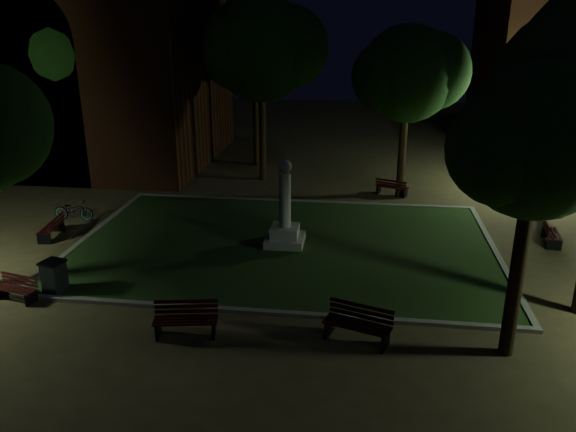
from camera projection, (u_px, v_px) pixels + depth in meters
name	position (u px, v px, depth m)	size (l,w,h in m)	color
ground	(277.00, 268.00, 18.99)	(80.00, 80.00, 0.00)	#4E4229
lawn	(285.00, 245.00, 20.84)	(15.00, 10.00, 0.08)	#233E18
lawn_kerb	(285.00, 244.00, 20.84)	(15.40, 10.40, 0.12)	slate
monument	(285.00, 221.00, 20.53)	(1.40, 1.40, 3.20)	#A8A59A
building_main	(32.00, 28.00, 31.31)	(20.00, 12.00, 15.00)	#442112
tree_north_wl	(263.00, 49.00, 27.02)	(6.16, 5.03, 9.04)	black
tree_north_er	(410.00, 74.00, 24.64)	(5.25, 4.28, 7.78)	black
tree_ne	(557.00, 95.00, 22.99)	(4.64, 3.79, 6.89)	black
tree_se	(541.00, 142.00, 12.39)	(4.34, 3.54, 7.22)	black
tree_nw	(78.00, 52.00, 27.84)	(6.35, 5.19, 8.95)	black
tree_far_north	(257.00, 40.00, 29.74)	(5.94, 4.85, 9.25)	black
lamppost_nw	(85.00, 118.00, 28.04)	(1.18, 0.28, 4.61)	black
lamppost_ne	(540.00, 135.00, 25.98)	(1.18, 0.28, 4.00)	black
bench_near_left	(186.00, 320.00, 14.92)	(1.77, 0.88, 0.93)	black
bench_near_right	(358.00, 325.00, 14.64)	(1.86, 1.14, 0.97)	black
bench_west_near	(16.00, 289.00, 16.79)	(1.43, 0.77, 0.75)	black
bench_left_side	(52.00, 228.00, 21.47)	(0.71, 1.55, 0.82)	black
bench_right_side	(551.00, 234.00, 20.92)	(0.70, 1.52, 0.81)	black
bench_far_side	(392.00, 188.00, 26.50)	(1.59, 1.04, 0.83)	black
trash_bin	(54.00, 277.00, 17.11)	(0.76, 0.76, 1.07)	black
bicycle	(74.00, 210.00, 23.32)	(0.59, 1.68, 0.88)	black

